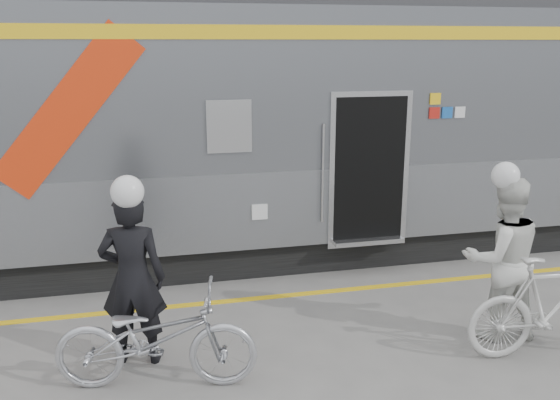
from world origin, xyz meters
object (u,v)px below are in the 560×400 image
object	(u,v)px
bicycle_left	(156,338)
woman	(502,258)
man	(133,279)
bicycle_right	(553,306)

from	to	relation	value
bicycle_left	woman	distance (m)	3.91
man	bicycle_right	xyz separation A→B (m)	(4.38, -0.91, -0.37)
man	bicycle_left	world-z (taller)	man
woman	bicycle_right	xyz separation A→B (m)	(0.30, -0.55, -0.37)
man	woman	bearing A→B (deg)	-174.24
bicycle_left	bicycle_right	distance (m)	4.20
bicycle_left	woman	bearing A→B (deg)	-76.40
man	bicycle_left	distance (m)	0.72
bicycle_right	bicycle_left	bearing A→B (deg)	90.18
bicycle_right	man	bearing A→B (deg)	83.36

